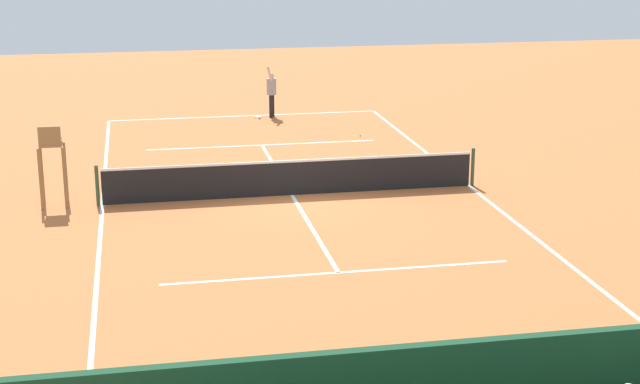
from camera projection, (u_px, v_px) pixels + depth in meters
ground_plane at (292, 195)px, 26.28m from camera, size 60.00×60.00×0.00m
court_line_markings at (292, 195)px, 26.31m from camera, size 10.10×22.20×0.01m
tennis_net at (292, 177)px, 26.14m from camera, size 10.30×0.10×1.07m
umpire_chair at (52, 157)px, 24.93m from camera, size 0.67×0.67×2.14m
tennis_player at (272, 90)px, 36.19m from camera, size 0.47×0.55×1.93m
tennis_racket at (258, 117)px, 36.38m from camera, size 0.32×0.57×0.03m
tennis_ball_near at (360, 135)px, 33.27m from camera, size 0.07×0.07×0.07m
tennis_ball_far at (282, 121)px, 35.63m from camera, size 0.07×0.07×0.07m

